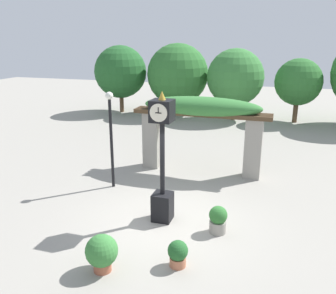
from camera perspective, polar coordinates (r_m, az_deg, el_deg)
The scene contains 8 objects.
ground_plane at distance 10.12m, azimuth 0.06°, elevation -11.66°, with size 60.00×60.00×0.00m, color gray.
pedestal_clock at distance 9.47m, azimuth -0.91°, elevation -2.53°, with size 0.56×0.61×3.60m.
pergola at distance 13.04m, azimuth 5.36°, elevation 4.73°, with size 5.03×1.20×2.85m.
potted_plant_near_left at distance 8.09m, azimuth -10.59°, elevation -16.23°, with size 0.71×0.71×0.85m.
potted_plant_near_right at distance 8.19m, azimuth 1.59°, elevation -16.66°, with size 0.46×0.46×0.62m.
potted_plant_far_left at distance 9.47m, azimuth 8.03°, elevation -11.41°, with size 0.48×0.48×0.74m.
lamp_post at distance 11.73m, azimuth -9.17°, elevation 3.00°, with size 0.25×0.25×3.24m.
tree_line at distance 22.31m, azimuth 12.51°, elevation 11.24°, with size 18.94×4.38×5.19m.
Camera 1 is at (2.65, -8.46, 4.88)m, focal length 38.00 mm.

